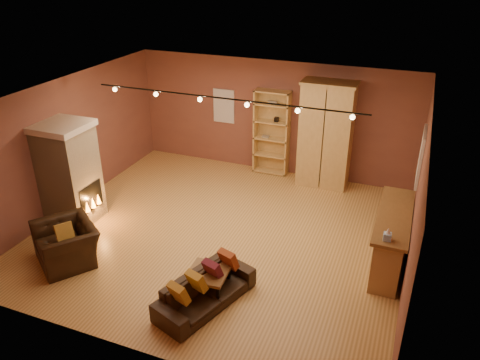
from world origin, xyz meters
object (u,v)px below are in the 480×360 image
at_px(fireplace, 70,173).
at_px(bookcase, 272,132).
at_px(armchair, 66,238).
at_px(armoire, 326,135).
at_px(coffee_table, 208,275).
at_px(loveseat, 205,286).
at_px(bar_counter, 391,239).

distance_m(fireplace, bookcase, 4.84).
bearing_deg(armchair, bookcase, 101.31).
relative_size(armoire, coffee_table, 3.75).
distance_m(fireplace, loveseat, 3.97).
relative_size(bookcase, armchair, 1.60).
height_order(armoire, coffee_table, armoire).
height_order(bar_counter, coffee_table, bar_counter).
bearing_deg(loveseat, armchair, 106.02).
bearing_deg(loveseat, armoire, 9.93).
bearing_deg(armchair, coffee_table, 36.76).
distance_m(armoire, armchair, 6.04).
distance_m(armoire, coffee_table, 4.87).
distance_m(bar_counter, coffee_table, 3.31).
bearing_deg(fireplace, bar_counter, 7.25).
bearing_deg(armoire, bar_counter, -56.52).
height_order(fireplace, armchair, fireplace).
height_order(bar_counter, loveseat, bar_counter).
xyz_separation_m(bookcase, loveseat, (0.58, -5.14, -0.72)).
bearing_deg(bookcase, coffee_table, -83.85).
xyz_separation_m(armoire, bar_counter, (1.81, -2.74, -0.74)).
bearing_deg(coffee_table, fireplace, 161.63).
xyz_separation_m(loveseat, coffee_table, (-0.05, 0.21, 0.05)).
xyz_separation_m(bookcase, armoire, (1.36, -0.21, 0.18)).
height_order(armoire, armchair, armoire).
distance_m(loveseat, coffee_table, 0.22).
height_order(loveseat, armchair, armchair).
xyz_separation_m(fireplace, bar_counter, (6.24, 0.79, -0.55)).
height_order(bookcase, armoire, armoire).
distance_m(bar_counter, loveseat, 3.40).
bearing_deg(bar_counter, bookcase, 137.13).
relative_size(fireplace, armoire, 0.84).
height_order(fireplace, coffee_table, fireplace).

